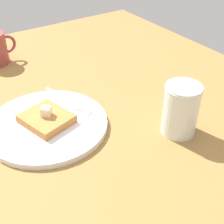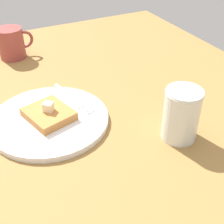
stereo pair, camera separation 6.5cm
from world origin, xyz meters
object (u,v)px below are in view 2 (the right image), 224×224
coffee_mug (12,43)px  plate (50,119)px  syrup_jar (181,117)px  fork (75,100)px

coffee_mug → plate: bearing=-90.6°
syrup_jar → coffee_mug: bearing=112.4°
fork → coffee_mug: size_ratio=1.49×
fork → syrup_jar: 25.91cm
plate → syrup_jar: bearing=-36.8°
fork → syrup_jar: syrup_jar is taller
plate → syrup_jar: 28.52cm
syrup_jar → fork: bearing=126.0°
syrup_jar → coffee_mug: size_ratio=1.04×
fork → syrup_jar: bearing=-54.0°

